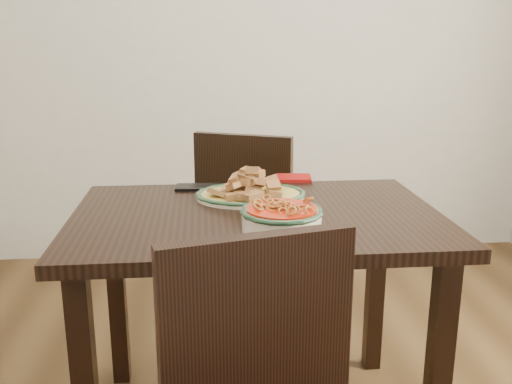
{
  "coord_description": "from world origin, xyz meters",
  "views": [
    {
      "loc": [
        -0.21,
        -1.53,
        1.27
      ],
      "look_at": [
        -0.04,
        0.16,
        0.81
      ],
      "focal_mm": 40.0,
      "sensor_mm": 36.0,
      "label": 1
    }
  ],
  "objects": [
    {
      "name": "napkin",
      "position": [
        0.14,
        0.54,
        0.76
      ],
      "size": [
        0.14,
        0.12,
        0.01
      ],
      "primitive_type": "cube",
      "rotation": [
        0.0,
        0.0,
        -0.11
      ],
      "color": "maroon",
      "rests_on": "dining_table"
    },
    {
      "name": "noodle_bowl",
      "position": [
        0.01,
        -0.04,
        0.79
      ],
      "size": [
        0.23,
        0.23,
        0.08
      ],
      "color": "white",
      "rests_on": "dining_table"
    },
    {
      "name": "chair_far",
      "position": [
        0.0,
        0.86,
        0.5
      ],
      "size": [
        0.55,
        0.55,
        0.89
      ],
      "rotation": [
        0.0,
        0.0,
        2.73
      ],
      "color": "black",
      "rests_on": "ground"
    },
    {
      "name": "smartphone",
      "position": [
        -0.23,
        0.45,
        0.76
      ],
      "size": [
        0.16,
        0.09,
        0.01
      ],
      "primitive_type": "cube",
      "rotation": [
        0.0,
        0.0,
        -0.07
      ],
      "color": "black",
      "rests_on": "dining_table"
    },
    {
      "name": "fish_plate",
      "position": [
        -0.05,
        0.3,
        0.79
      ],
      "size": [
        0.36,
        0.28,
        0.11
      ],
      "color": "white",
      "rests_on": "dining_table"
    },
    {
      "name": "wall_back",
      "position": [
        0.0,
        1.75,
        1.3
      ],
      "size": [
        3.5,
        0.1,
        2.6
      ],
      "primitive_type": "cube",
      "color": "beige",
      "rests_on": "ground"
    },
    {
      "name": "dining_table",
      "position": [
        -0.04,
        0.14,
        0.64
      ],
      "size": [
        1.13,
        0.75,
        0.75
      ],
      "color": "black",
      "rests_on": "ground"
    }
  ]
}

